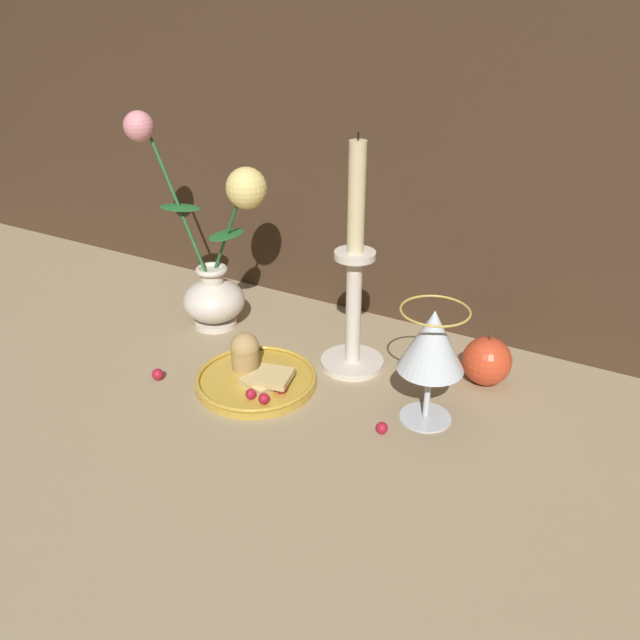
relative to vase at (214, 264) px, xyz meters
name	(u,v)px	position (x,y,z in m)	size (l,w,h in m)	color
ground_plane	(295,382)	(0.21, -0.09, -0.11)	(2.40, 2.40, 0.00)	#9E8966
vase	(214,264)	(0.00, 0.00, 0.00)	(0.23, 0.10, 0.35)	silver
plate_with_pastries	(255,374)	(0.16, -0.12, -0.10)	(0.17, 0.17, 0.07)	gold
wine_glass	(432,344)	(0.40, -0.08, 0.00)	(0.09, 0.09, 0.16)	silver
candlestick	(354,291)	(0.26, -0.01, 0.01)	(0.10, 0.10, 0.35)	silver
apple_beside_vase	(487,361)	(0.45, 0.05, -0.08)	(0.07, 0.07, 0.08)	#D14223
berry_near_plate	(158,374)	(0.03, -0.18, -0.10)	(0.02, 0.02, 0.02)	#AD192D
berry_front_center	(382,428)	(0.37, -0.14, -0.10)	(0.02, 0.02, 0.02)	#AD192D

